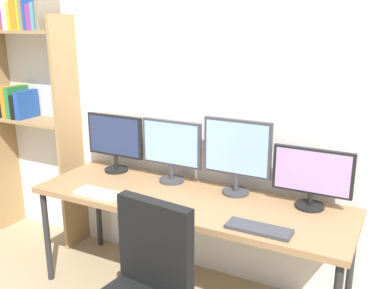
{
  "coord_description": "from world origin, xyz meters",
  "views": [
    {
      "loc": [
        1.23,
        -1.73,
        1.86
      ],
      "look_at": [
        0.0,
        0.65,
        1.09
      ],
      "focal_mm": 40.6,
      "sensor_mm": 36.0,
      "label": 1
    }
  ],
  "objects": [
    {
      "name": "keyboard_right",
      "position": [
        0.56,
        0.37,
        0.75
      ],
      "size": [
        0.37,
        0.13,
        0.02
      ],
      "primitive_type": "cube",
      "color": "#38383D",
      "rests_on": "desk"
    },
    {
      "name": "desk",
      "position": [
        0.0,
        0.6,
        0.69
      ],
      "size": [
        2.12,
        0.68,
        0.74
      ],
      "color": "#936D47",
      "rests_on": "ground_plane"
    },
    {
      "name": "computer_mouse",
      "position": [
        -0.3,
        0.42,
        0.76
      ],
      "size": [
        0.06,
        0.1,
        0.03
      ],
      "primitive_type": "ellipsoid",
      "color": "#38383D",
      "rests_on": "desk"
    },
    {
      "name": "monitor_center_left",
      "position": [
        -0.25,
        0.81,
        0.99
      ],
      "size": [
        0.46,
        0.18,
        0.45
      ],
      "color": "#38383D",
      "rests_on": "desk"
    },
    {
      "name": "keyboard_left",
      "position": [
        -0.56,
        0.37,
        0.75
      ],
      "size": [
        0.32,
        0.13,
        0.02
      ],
      "primitive_type": "cube",
      "color": "silver",
      "rests_on": "desk"
    },
    {
      "name": "monitor_far_left",
      "position": [
        -0.74,
        0.81,
        0.99
      ],
      "size": [
        0.48,
        0.18,
        0.44
      ],
      "color": "black",
      "rests_on": "desk"
    },
    {
      "name": "wall_back",
      "position": [
        0.0,
        1.02,
        1.3
      ],
      "size": [
        4.52,
        0.1,
        2.6
      ],
      "color": "silver",
      "rests_on": "ground_plane"
    },
    {
      "name": "bookshelf",
      "position": [
        -1.65,
        0.83,
        1.36
      ],
      "size": [
        0.83,
        0.28,
        2.08
      ],
      "color": "#9E7A4C",
      "rests_on": "ground_plane"
    },
    {
      "name": "monitor_far_right",
      "position": [
        0.74,
        0.81,
        0.95
      ],
      "size": [
        0.49,
        0.18,
        0.38
      ],
      "color": "black",
      "rests_on": "desk"
    },
    {
      "name": "monitor_center_right",
      "position": [
        0.25,
        0.81,
        1.03
      ],
      "size": [
        0.46,
        0.18,
        0.51
      ],
      "color": "#38383D",
      "rests_on": "desk"
    }
  ]
}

